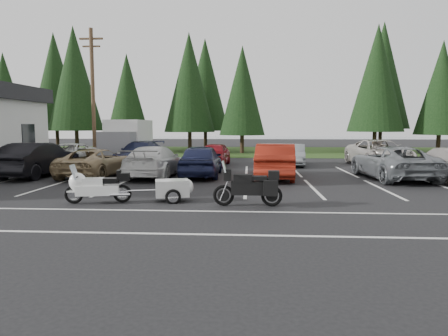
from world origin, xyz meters
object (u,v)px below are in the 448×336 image
utility_pole (93,93)px  car_near_2 (97,162)px  car_far_2 (215,154)px  car_near_7 (448,163)px  car_far_3 (293,155)px  car_far_4 (379,153)px  car_near_1 (38,159)px  car_near_6 (393,163)px  cargo_trailer (172,190)px  adventure_motorcycle (248,183)px  car_near_4 (201,160)px  car_far_1 (140,153)px  car_near_5 (275,161)px  car_far_0 (69,154)px  car_near_3 (155,161)px  box_truck (125,141)px  touring_motorcycle (98,183)px

utility_pole → car_near_2: utility_pole is taller
car_far_2 → car_near_7: bearing=-23.9°
car_far_3 → car_far_4: 5.19m
car_near_1 → car_near_6: 17.10m
utility_pole → cargo_trailer: size_ratio=5.71×
adventure_motorcycle → car_near_4: bearing=108.1°
car_near_2 → car_far_1: 6.03m
car_near_5 → adventure_motorcycle: bearing=83.6°
car_near_1 → car_far_1: bearing=-114.9°
car_far_0 → car_far_4: car_far_4 is taller
car_near_4 → car_near_6: (9.08, -0.33, -0.03)m
car_near_6 → car_near_7: size_ratio=1.05×
car_far_1 → car_far_4: size_ratio=0.88×
car_near_1 → car_near_7: (19.55, -0.00, -0.07)m
car_far_3 → cargo_trailer: (-5.32, -12.32, -0.30)m
utility_pole → car_near_2: (3.13, -7.77, -4.01)m
utility_pole → car_near_3: 10.57m
car_near_2 → car_near_5: car_near_5 is taller
car_far_0 → car_far_2: (9.39, 0.04, 0.03)m
car_far_3 → car_near_4: bearing=-125.6°
car_near_7 → car_far_2: bearing=-30.8°
car_near_3 → cargo_trailer: car_near_3 is taller
car_near_6 → car_far_3: size_ratio=1.38×
car_near_5 → car_far_0: size_ratio=1.03×
car_far_2 → car_far_4: 10.12m
car_near_5 → car_far_0: 14.11m
car_near_6 → car_far_4: bearing=-106.1°
cargo_trailer → box_truck: bearing=98.6°
car_far_4 → utility_pole: bearing=170.2°
car_near_7 → car_near_2: bearing=-3.6°
car_far_1 → car_far_4: 14.96m
car_near_3 → car_far_2: car_near_3 is taller
car_far_1 → adventure_motorcycle: size_ratio=2.17×
car_near_7 → car_far_3: bearing=-47.3°
car_near_3 → car_near_4: car_near_4 is taller
utility_pole → car_near_5: (11.89, -7.92, -3.87)m
car_near_4 → car_near_3: bearing=5.7°
car_near_4 → car_near_5: car_near_5 is taller
car_near_1 → car_near_4: size_ratio=1.09×
box_truck → car_far_1: box_truck is taller
car_near_3 → car_far_4: car_far_4 is taller
car_near_2 → car_near_7: (16.68, -0.18, 0.07)m
car_near_3 → touring_motorcycle: size_ratio=2.23×
car_far_0 → utility_pole: bearing=65.8°
utility_pole → car_far_0: (-0.92, -2.00, -4.02)m
car_near_7 → car_far_4: bearing=-81.4°
cargo_trailer → car_near_1: bearing=128.1°
utility_pole → car_far_1: utility_pole is taller
car_near_4 → car_near_7: bearing=177.0°
car_far_2 → car_far_4: size_ratio=0.71×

